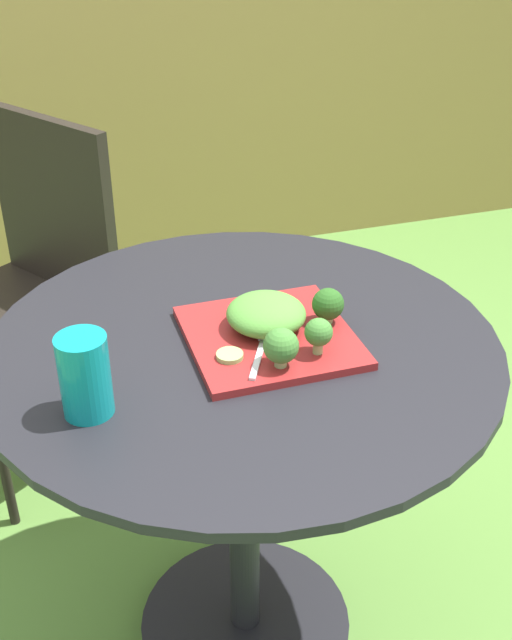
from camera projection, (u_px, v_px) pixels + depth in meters
name	position (u px, v px, depth m)	size (l,w,h in m)	color
ground_plane	(245.00, 630.00, 1.69)	(12.00, 12.00, 0.00)	#568438
bamboo_fence	(90.00, 57.00, 2.80)	(8.00, 0.08, 1.60)	#9E7F47
patio_table	(244.00, 468.00, 1.46)	(0.86, 0.86, 0.74)	black
patio_chair	(27.00, 274.00, 1.97)	(0.61, 0.61, 0.90)	black
salad_plate	(270.00, 337.00, 1.31)	(0.27, 0.27, 0.01)	maroon
drinking_glass	(85.00, 380.00, 1.12)	(0.07, 0.07, 0.13)	#0F8C93
fork	(264.00, 346.00, 1.27)	(0.09, 0.14, 0.00)	silver
lettuce_mound	(266.00, 314.00, 1.31)	(0.13, 0.13, 0.05)	#519338
broccoli_floret_0	(319.00, 333.00, 1.24)	(0.05, 0.05, 0.06)	#99B770
broccoli_floret_1	(281.00, 346.00, 1.20)	(0.06, 0.06, 0.06)	#99B770
broccoli_floret_2	(328.00, 304.00, 1.32)	(0.05, 0.05, 0.06)	#99B770
cucumber_slice_0	(230.00, 355.00, 1.24)	(0.04, 0.04, 0.01)	#8EB766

